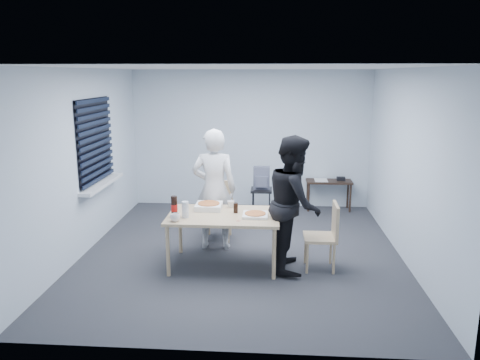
# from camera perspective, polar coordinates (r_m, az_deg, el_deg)

# --- Properties ---
(room) EXTENTS (5.00, 5.00, 5.00)m
(room) POSITION_cam_1_polar(r_m,az_deg,el_deg) (7.33, -16.98, 3.79)
(room) COLOR #2F3035
(room) RESTS_ON ground
(dining_table) EXTENTS (1.46, 0.92, 0.71)m
(dining_table) POSITION_cam_1_polar(r_m,az_deg,el_deg) (6.20, -2.00, -4.74)
(dining_table) COLOR tan
(dining_table) RESTS_ON ground
(chair_far) EXTENTS (0.42, 0.42, 0.89)m
(chair_far) POSITION_cam_1_polar(r_m,az_deg,el_deg) (7.31, -2.59, -3.13)
(chair_far) COLOR tan
(chair_far) RESTS_ON ground
(chair_right) EXTENTS (0.42, 0.42, 0.89)m
(chair_right) POSITION_cam_1_polar(r_m,az_deg,el_deg) (6.23, 10.54, -6.22)
(chair_right) COLOR tan
(chair_right) RESTS_ON ground
(person_white) EXTENTS (0.65, 0.42, 1.77)m
(person_white) POSITION_cam_1_polar(r_m,az_deg,el_deg) (6.78, -3.16, -1.16)
(person_white) COLOR silver
(person_white) RESTS_ON ground
(person_black) EXTENTS (0.47, 0.86, 1.77)m
(person_black) POSITION_cam_1_polar(r_m,az_deg,el_deg) (6.09, 6.61, -2.84)
(person_black) COLOR black
(person_black) RESTS_ON ground
(side_table) EXTENTS (0.85, 0.38, 0.57)m
(side_table) POSITION_cam_1_polar(r_m,az_deg,el_deg) (8.94, 10.79, -0.57)
(side_table) COLOR #302018
(side_table) RESTS_ON ground
(stool) EXTENTS (0.37, 0.37, 0.52)m
(stool) POSITION_cam_1_polar(r_m,az_deg,el_deg) (8.36, 2.63, -1.82)
(stool) COLOR black
(stool) RESTS_ON ground
(backpack) EXTENTS (0.29, 0.21, 0.40)m
(backpack) POSITION_cam_1_polar(r_m,az_deg,el_deg) (8.28, 2.65, 0.22)
(backpack) COLOR slate
(backpack) RESTS_ON stool
(pizza_box_a) EXTENTS (0.35, 0.35, 0.09)m
(pizza_box_a) POSITION_cam_1_polar(r_m,az_deg,el_deg) (6.43, -3.82, -3.18)
(pizza_box_a) COLOR white
(pizza_box_a) RESTS_ON dining_table
(pizza_box_b) EXTENTS (0.32, 0.32, 0.05)m
(pizza_box_b) POSITION_cam_1_polar(r_m,az_deg,el_deg) (6.10, 1.87, -4.25)
(pizza_box_b) COLOR white
(pizza_box_b) RESTS_ON dining_table
(mug_a) EXTENTS (0.17, 0.17, 0.10)m
(mug_a) POSITION_cam_1_polar(r_m,az_deg,el_deg) (5.94, -7.92, -4.56)
(mug_a) COLOR white
(mug_a) RESTS_ON dining_table
(mug_b) EXTENTS (0.10, 0.10, 0.09)m
(mug_b) POSITION_cam_1_polar(r_m,az_deg,el_deg) (6.49, -1.13, -2.95)
(mug_b) COLOR white
(mug_b) RESTS_ON dining_table
(cola_glass) EXTENTS (0.08, 0.08, 0.14)m
(cola_glass) POSITION_cam_1_polar(r_m,az_deg,el_deg) (6.23, -0.53, -3.42)
(cola_glass) COLOR black
(cola_glass) RESTS_ON dining_table
(soda_bottle) EXTENTS (0.09, 0.09, 0.27)m
(soda_bottle) POSITION_cam_1_polar(r_m,az_deg,el_deg) (6.11, -8.02, -3.25)
(soda_bottle) COLOR black
(soda_bottle) RESTS_ON dining_table
(plastic_cups) EXTENTS (0.11, 0.11, 0.21)m
(plastic_cups) POSITION_cam_1_polar(r_m,az_deg,el_deg) (6.06, -6.69, -3.60)
(plastic_cups) COLOR silver
(plastic_cups) RESTS_ON dining_table
(rubber_band) EXTENTS (0.06, 0.06, 0.00)m
(rubber_band) POSITION_cam_1_polar(r_m,az_deg,el_deg) (5.91, -0.20, -4.99)
(rubber_band) COLOR red
(rubber_band) RESTS_ON dining_table
(papers) EXTENTS (0.29, 0.36, 0.01)m
(papers) POSITION_cam_1_polar(r_m,az_deg,el_deg) (8.92, 9.84, -0.01)
(papers) COLOR white
(papers) RESTS_ON side_table
(black_box) EXTENTS (0.17, 0.14, 0.07)m
(black_box) POSITION_cam_1_polar(r_m,az_deg,el_deg) (8.96, 12.20, 0.15)
(black_box) COLOR black
(black_box) RESTS_ON side_table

